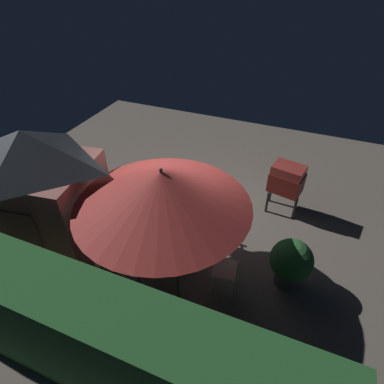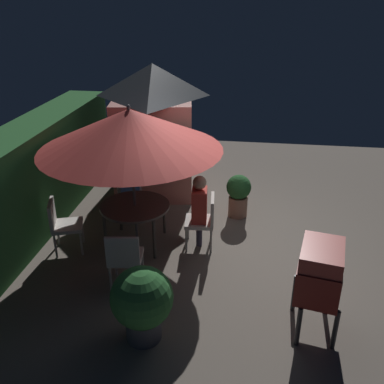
# 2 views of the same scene
# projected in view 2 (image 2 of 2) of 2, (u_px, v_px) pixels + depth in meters

# --- Properties ---
(ground_plane) EXTENTS (11.00, 11.00, 0.00)m
(ground_plane) POSITION_uv_depth(u_px,v_px,m) (230.00, 244.00, 7.12)
(ground_plane) COLOR #6B6056
(hedge_backdrop) EXTENTS (6.25, 0.82, 1.83)m
(hedge_backdrop) POSITION_uv_depth(u_px,v_px,m) (26.00, 183.00, 7.18)
(hedge_backdrop) COLOR #28602D
(hedge_backdrop) RESTS_ON ground
(garden_shed) EXTENTS (2.29, 1.92, 2.60)m
(garden_shed) POSITION_uv_depth(u_px,v_px,m) (154.00, 127.00, 8.78)
(garden_shed) COLOR #B26B60
(garden_shed) RESTS_ON ground
(patio_table) EXTENTS (1.13, 1.13, 0.72)m
(patio_table) POSITION_uv_depth(u_px,v_px,m) (135.00, 209.00, 6.89)
(patio_table) COLOR #47423D
(patio_table) RESTS_ON ground
(patio_umbrella) EXTENTS (2.82, 2.82, 2.37)m
(patio_umbrella) POSITION_uv_depth(u_px,v_px,m) (130.00, 129.00, 6.32)
(patio_umbrella) COLOR #4C4C51
(patio_umbrella) RESTS_ON ground
(bbq_grill) EXTENTS (0.78, 0.63, 1.20)m
(bbq_grill) POSITION_uv_depth(u_px,v_px,m) (320.00, 272.00, 4.99)
(bbq_grill) COLOR maroon
(bbq_grill) RESTS_ON ground
(chair_near_shed) EXTENTS (0.49, 0.50, 0.90)m
(chair_near_shed) POSITION_uv_depth(u_px,v_px,m) (205.00, 218.00, 6.88)
(chair_near_shed) COLOR silver
(chair_near_shed) RESTS_ON ground
(chair_far_side) EXTENTS (0.60, 0.60, 0.90)m
(chair_far_side) POSITION_uv_depth(u_px,v_px,m) (130.00, 189.00, 7.92)
(chair_far_side) COLOR silver
(chair_far_side) RESTS_ON ground
(chair_toward_hedge) EXTENTS (0.58, 0.59, 0.90)m
(chair_toward_hedge) POSITION_uv_depth(u_px,v_px,m) (61.00, 222.00, 6.75)
(chair_toward_hedge) COLOR silver
(chair_toward_hedge) RESTS_ON ground
(chair_toward_house) EXTENTS (0.52, 0.52, 0.90)m
(chair_toward_house) POSITION_uv_depth(u_px,v_px,m) (125.00, 256.00, 5.88)
(chair_toward_house) COLOR silver
(chair_toward_house) RESTS_ON ground
(potted_plant_by_shed) EXTENTS (0.46, 0.46, 0.82)m
(potted_plant_by_shed) POSITION_uv_depth(u_px,v_px,m) (238.00, 194.00, 7.86)
(potted_plant_by_shed) COLOR #936651
(potted_plant_by_shed) RESTS_ON ground
(potted_plant_by_grill) EXTENTS (0.75, 0.75, 0.98)m
(potted_plant_by_grill) POSITION_uv_depth(u_px,v_px,m) (142.00, 301.00, 4.98)
(potted_plant_by_grill) COLOR #4C4C51
(potted_plant_by_grill) RESTS_ON ground
(person_in_red) EXTENTS (0.36, 0.27, 1.26)m
(person_in_red) POSITION_uv_depth(u_px,v_px,m) (199.00, 204.00, 6.77)
(person_in_red) COLOR #CC3D33
(person_in_red) RESTS_ON ground
(person_in_blue) EXTENTS (0.35, 0.40, 1.26)m
(person_in_blue) POSITION_uv_depth(u_px,v_px,m) (129.00, 177.00, 7.73)
(person_in_blue) COLOR #3866B2
(person_in_blue) RESTS_ON ground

